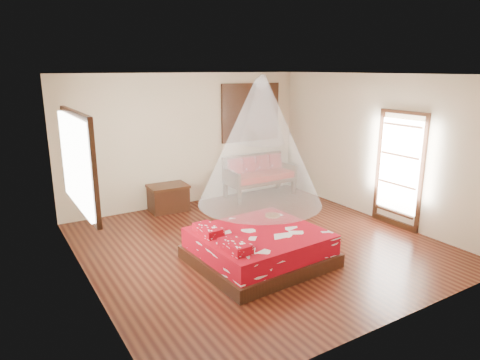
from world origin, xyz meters
name	(u,v)px	position (x,y,z in m)	size (l,w,h in m)	color
room	(259,163)	(0.00, 0.00, 1.40)	(5.54, 5.54, 2.84)	black
bed	(258,247)	(-0.39, -0.60, 0.25)	(1.99, 1.82, 0.63)	black
daybed	(258,174)	(1.60, 2.37, 0.52)	(1.62, 0.72, 0.94)	black
storage_chest	(168,198)	(-0.61, 2.45, 0.28)	(0.82, 0.62, 0.55)	black
shutter_panel	(251,112)	(1.60, 2.72, 1.90)	(1.52, 0.06, 1.32)	black
window_left	(80,162)	(-2.71, 0.20, 1.70)	(0.10, 1.74, 1.34)	black
glazed_door	(399,170)	(2.72, -0.60, 1.07)	(0.08, 1.02, 2.16)	black
wine_tray	(273,213)	(0.19, -0.14, 0.55)	(0.25, 0.25, 0.20)	brown
mosquito_net_main	(260,143)	(-0.38, -0.60, 1.85)	(1.82, 1.82, 1.80)	white
mosquito_net_daybed	(262,110)	(1.60, 2.25, 2.00)	(1.03, 1.03, 1.50)	white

